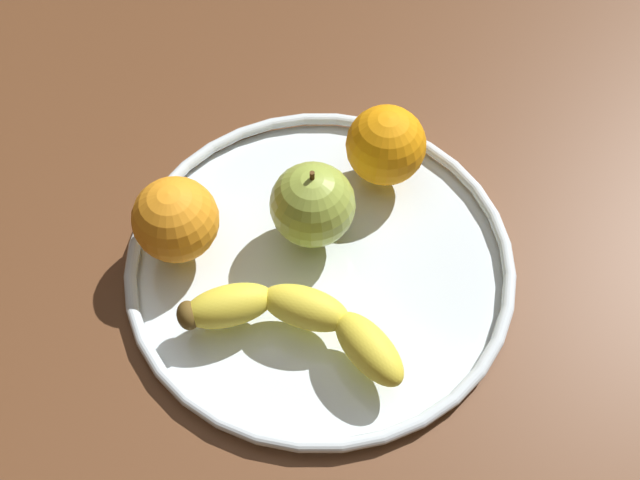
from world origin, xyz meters
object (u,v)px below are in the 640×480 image
(fruit_bowl, at_px, (320,262))
(orange_front_left, at_px, (176,220))
(apple, at_px, (313,205))
(orange_center, at_px, (386,145))
(banana, at_px, (296,320))

(fruit_bowl, height_order, orange_front_left, orange_front_left)
(fruit_bowl, relative_size, apple, 4.20)
(apple, distance_m, orange_front_left, 0.12)
(fruit_bowl, distance_m, orange_front_left, 0.14)
(fruit_bowl, distance_m, orange_center, 0.13)
(fruit_bowl, height_order, apple, apple)
(banana, height_order, orange_front_left, orange_front_left)
(orange_center, distance_m, orange_front_left, 0.21)
(banana, bearing_deg, orange_front_left, -20.89)
(fruit_bowl, height_order, banana, banana)
(fruit_bowl, bearing_deg, banana, 91.30)
(orange_front_left, bearing_deg, apple, -155.61)
(orange_center, xyz_separation_m, orange_front_left, (0.16, 0.14, 0.00))
(fruit_bowl, bearing_deg, orange_center, -104.93)
(orange_front_left, bearing_deg, orange_center, -139.03)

